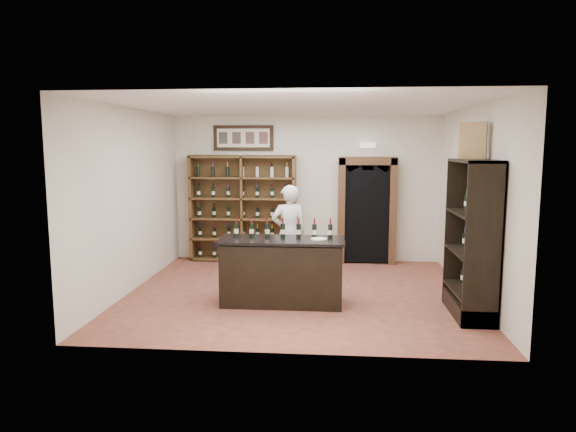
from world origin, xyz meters
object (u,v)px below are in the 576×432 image
object	(u,v)px
tasting_counter	(282,272)
side_cabinet	(473,263)
wine_shelf	(243,208)
counter_bottle_0	(236,230)
shopkeeper	(289,233)
wine_crate	(473,141)

from	to	relation	value
tasting_counter	side_cabinet	bearing A→B (deg)	-6.28
wine_shelf	counter_bottle_0	xyz separation A→B (m)	(0.38, -2.81, 0.01)
wine_shelf	counter_bottle_0	world-z (taller)	wine_shelf
counter_bottle_0	shopkeeper	size ratio (longest dim) A/B	0.18
wine_shelf	side_cabinet	distance (m)	5.02
wine_shelf	shopkeeper	world-z (taller)	wine_shelf
shopkeeper	wine_crate	xyz separation A→B (m)	(2.74, -1.43, 1.61)
tasting_counter	wine_crate	world-z (taller)	wine_crate
side_cabinet	shopkeeper	bearing A→B (deg)	147.98
wine_shelf	wine_crate	distance (m)	5.01
wine_shelf	wine_crate	bearing A→B (deg)	-37.67
wine_crate	tasting_counter	bearing A→B (deg)	-158.98
side_cabinet	shopkeeper	size ratio (longest dim) A/B	1.29
tasting_counter	side_cabinet	distance (m)	2.75
side_cabinet	wine_shelf	bearing A→B (deg)	139.79
counter_bottle_0	side_cabinet	bearing A→B (deg)	-7.04
wine_shelf	side_cabinet	world-z (taller)	same
tasting_counter	side_cabinet	xyz separation A→B (m)	(2.72, -0.30, 0.26)
wine_crate	side_cabinet	bearing A→B (deg)	-67.45
wine_shelf	shopkeeper	distance (m)	1.88
wine_crate	counter_bottle_0	bearing A→B (deg)	-161.01
tasting_counter	counter_bottle_0	world-z (taller)	counter_bottle_0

